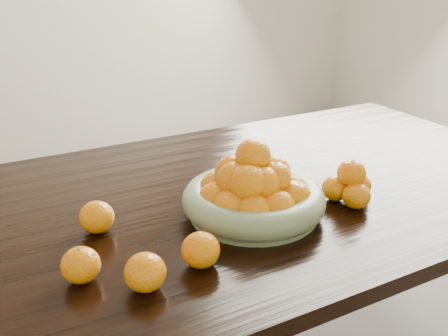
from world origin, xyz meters
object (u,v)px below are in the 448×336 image
dining_table (223,222)px  fruit_bowl (253,192)px  orange_pyramid (350,185)px  loose_orange_0 (81,265)px

dining_table → fruit_bowl: fruit_bowl is taller
orange_pyramid → loose_orange_0: (-0.68, -0.02, -0.01)m
dining_table → loose_orange_0: loose_orange_0 is taller
fruit_bowl → loose_orange_0: 0.44m
dining_table → fruit_bowl: 0.20m
orange_pyramid → loose_orange_0: 0.68m
dining_table → fruit_bowl: size_ratio=5.81×
fruit_bowl → loose_orange_0: bearing=-169.6°
fruit_bowl → loose_orange_0: (-0.43, -0.08, -0.02)m
fruit_bowl → loose_orange_0: size_ratio=4.56×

